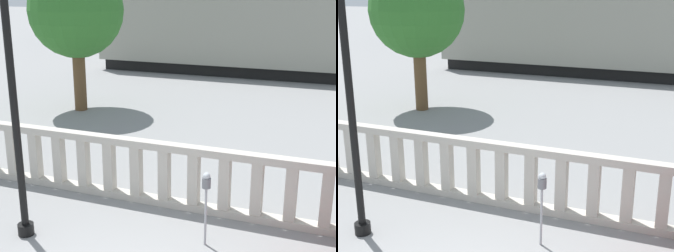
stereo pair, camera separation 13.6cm
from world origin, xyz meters
TOP-DOWN VIEW (x-y plane):
  - balustrade at (0.00, 3.22)m, footprint 15.15×0.24m
  - lamppost at (-2.39, 1.30)m, footprint 0.37×0.37m
  - parking_meter at (0.57, 2.11)m, footprint 0.14×0.14m
  - train_near at (0.01, 17.89)m, footprint 18.52×2.95m
  - train_far at (-7.36, 29.85)m, footprint 22.90×2.77m
  - tree_left at (-6.00, 9.02)m, footprint 3.13×3.13m

SIDE VIEW (x-z plane):
  - balustrade at x=0.00m, z-range 0.00..1.27m
  - parking_meter at x=0.57m, z-range 0.35..1.63m
  - train_far at x=-7.36m, z-range -0.21..3.75m
  - train_near at x=0.01m, z-range -0.20..4.27m
  - tree_left at x=-6.00m, z-range 0.87..5.80m
  - lamppost at x=-2.39m, z-range 0.63..6.93m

